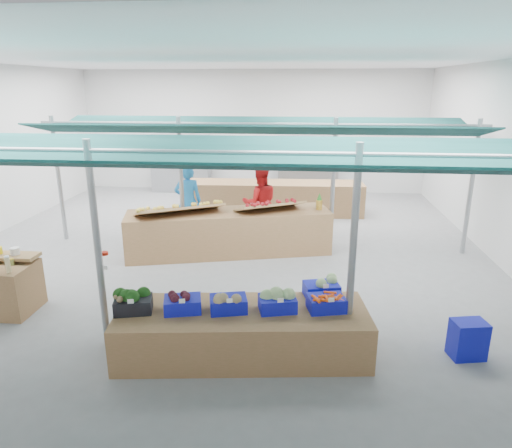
{
  "coord_description": "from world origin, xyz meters",
  "views": [
    {
      "loc": [
        1.81,
        -9.72,
        3.66
      ],
      "look_at": [
        0.97,
        -1.6,
        1.18
      ],
      "focal_mm": 32.0,
      "sensor_mm": 36.0,
      "label": 1
    }
  ],
  "objects_px": {
    "veg_counter": "(243,332)",
    "vendor_right": "(260,203)",
    "vendor_left": "(188,201)",
    "crate_stack": "(468,339)",
    "fruit_counter": "(229,232)"
  },
  "relations": [
    {
      "from": "vendor_right",
      "to": "fruit_counter",
      "type": "bearing_deg",
      "value": 47.11
    },
    {
      "from": "vendor_left",
      "to": "vendor_right",
      "type": "bearing_deg",
      "value": 165.72
    },
    {
      "from": "vendor_right",
      "to": "veg_counter",
      "type": "bearing_deg",
      "value": 78.42
    },
    {
      "from": "veg_counter",
      "to": "vendor_left",
      "type": "xyz_separation_m",
      "value": [
        -2.04,
        5.14,
        0.57
      ]
    },
    {
      "from": "veg_counter",
      "to": "crate_stack",
      "type": "xyz_separation_m",
      "value": [
        3.13,
        0.24,
        -0.06
      ]
    },
    {
      "from": "crate_stack",
      "to": "fruit_counter",
      "type": "bearing_deg",
      "value": 136.3
    },
    {
      "from": "fruit_counter",
      "to": "crate_stack",
      "type": "relative_size",
      "value": 8.24
    },
    {
      "from": "crate_stack",
      "to": "vendor_left",
      "type": "distance_m",
      "value": 7.16
    },
    {
      "from": "veg_counter",
      "to": "vendor_left",
      "type": "bearing_deg",
      "value": 104.78
    },
    {
      "from": "veg_counter",
      "to": "vendor_right",
      "type": "bearing_deg",
      "value": 85.8
    },
    {
      "from": "veg_counter",
      "to": "vendor_right",
      "type": "height_order",
      "value": "vendor_right"
    },
    {
      "from": "fruit_counter",
      "to": "vendor_left",
      "type": "relative_size",
      "value": 2.5
    },
    {
      "from": "fruit_counter",
      "to": "vendor_left",
      "type": "bearing_deg",
      "value": 123.21
    },
    {
      "from": "veg_counter",
      "to": "crate_stack",
      "type": "relative_size",
      "value": 6.34
    },
    {
      "from": "crate_stack",
      "to": "vendor_left",
      "type": "height_order",
      "value": "vendor_left"
    }
  ]
}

